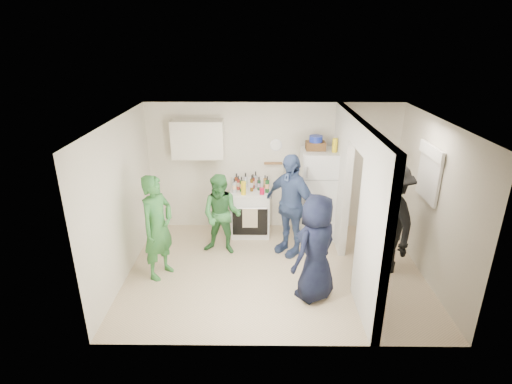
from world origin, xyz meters
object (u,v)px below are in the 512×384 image
(person_green_center, at_px, (222,215))
(wicker_basket, at_px, (316,146))
(person_green_left, at_px, (158,227))
(person_denim, at_px, (290,205))
(blue_bowl, at_px, (316,139))
(person_navy, at_px, (316,248))
(stove, at_px, (250,212))
(fridge, at_px, (318,194))
(person_nook, at_px, (388,219))
(yellow_cup_stack_top, at_px, (335,145))

(person_green_center, bearing_deg, wicker_basket, 35.72)
(person_green_left, xyz_separation_m, person_denim, (2.11, 0.76, 0.06))
(wicker_basket, bearing_deg, blue_bowl, 0.00)
(person_green_left, distance_m, person_navy, 2.46)
(person_denim, bearing_deg, stove, 179.92)
(person_green_left, bearing_deg, person_green_center, -24.10)
(stove, height_order, fridge, fridge)
(blue_bowl, bearing_deg, person_nook, -52.09)
(yellow_cup_stack_top, height_order, person_green_center, yellow_cup_stack_top)
(person_denim, bearing_deg, person_nook, 24.72)
(yellow_cup_stack_top, bearing_deg, person_navy, -105.44)
(person_nook, bearing_deg, stove, -132.77)
(person_green_left, bearing_deg, person_nook, -59.63)
(person_green_center, xyz_separation_m, person_nook, (2.70, -0.56, 0.20))
(person_green_left, relative_size, person_denim, 0.94)
(person_green_left, distance_m, person_denim, 2.24)
(blue_bowl, xyz_separation_m, person_green_center, (-1.67, -0.76, -1.17))
(person_navy, xyz_separation_m, person_nook, (1.23, 0.74, 0.12))
(person_green_left, height_order, person_nook, person_nook)
(yellow_cup_stack_top, relative_size, person_navy, 0.15)
(person_navy, bearing_deg, person_denim, -121.08)
(blue_bowl, bearing_deg, person_green_center, -155.51)
(wicker_basket, distance_m, person_nook, 1.87)
(stove, relative_size, person_nook, 0.49)
(stove, relative_size, person_denim, 0.49)
(person_green_center, distance_m, person_denim, 1.19)
(person_nook, bearing_deg, person_green_center, -114.06)
(stove, xyz_separation_m, person_navy, (0.98, -2.03, 0.36))
(blue_bowl, xyz_separation_m, person_denim, (-0.49, -0.74, -0.98))
(wicker_basket, relative_size, person_nook, 0.19)
(person_green_center, bearing_deg, blue_bowl, 35.72)
(fridge, height_order, person_navy, fridge)
(person_navy, bearing_deg, fridge, -141.98)
(fridge, relative_size, person_green_left, 0.99)
(blue_bowl, bearing_deg, person_denim, -123.64)
(stove, bearing_deg, yellow_cup_stack_top, -4.92)
(wicker_basket, bearing_deg, yellow_cup_stack_top, -25.11)
(person_denim, bearing_deg, wicker_basket, 102.01)
(stove, distance_m, wicker_basket, 1.77)
(person_nook, bearing_deg, fridge, -156.26)
(yellow_cup_stack_top, bearing_deg, person_nook, -58.84)
(fridge, relative_size, blue_bowl, 7.05)
(yellow_cup_stack_top, xyz_separation_m, person_green_center, (-1.99, -0.61, -1.09))
(person_denim, height_order, person_navy, person_denim)
(blue_bowl, distance_m, person_green_center, 2.18)
(yellow_cup_stack_top, distance_m, person_navy, 2.22)
(yellow_cup_stack_top, bearing_deg, blue_bowl, 154.89)
(yellow_cup_stack_top, xyz_separation_m, person_navy, (-0.53, -1.90, -1.01))
(stove, relative_size, person_green_center, 0.62)
(yellow_cup_stack_top, height_order, person_navy, yellow_cup_stack_top)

